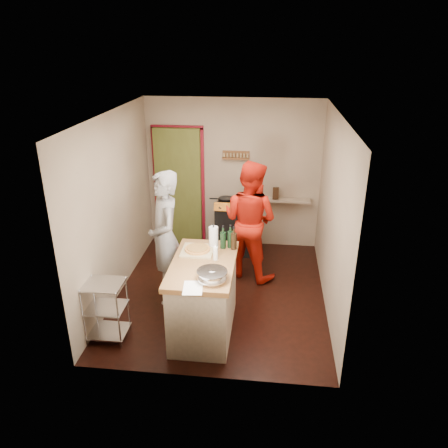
% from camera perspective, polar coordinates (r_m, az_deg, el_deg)
% --- Properties ---
extents(floor, '(3.50, 3.50, 0.00)m').
position_cam_1_polar(floor, '(6.56, -0.38, -8.97)').
color(floor, black).
rests_on(floor, ground).
extents(back_wall, '(3.00, 0.44, 2.60)m').
position_cam_1_polar(back_wall, '(7.77, -3.53, 5.51)').
color(back_wall, tan).
rests_on(back_wall, ground).
extents(left_wall, '(0.04, 3.50, 2.60)m').
position_cam_1_polar(left_wall, '(6.31, -14.07, 2.18)').
color(left_wall, tan).
rests_on(left_wall, ground).
extents(right_wall, '(0.04, 3.50, 2.60)m').
position_cam_1_polar(right_wall, '(5.98, 14.00, 1.01)').
color(right_wall, tan).
rests_on(right_wall, ground).
extents(ceiling, '(3.00, 3.50, 0.02)m').
position_cam_1_polar(ceiling, '(5.62, -0.45, 14.19)').
color(ceiling, white).
rests_on(ceiling, back_wall).
extents(stove, '(0.60, 0.63, 1.00)m').
position_cam_1_polar(stove, '(7.59, 1.26, -0.39)').
color(stove, black).
rests_on(stove, ground).
extents(wire_shelving, '(0.48, 0.40, 0.80)m').
position_cam_1_polar(wire_shelving, '(5.63, -15.19, -10.57)').
color(wire_shelving, silver).
rests_on(wire_shelving, ground).
extents(island, '(0.77, 1.39, 1.29)m').
position_cam_1_polar(island, '(5.54, -2.64, -9.32)').
color(island, beige).
rests_on(island, ground).
extents(person_stripe, '(0.71, 0.82, 1.90)m').
position_cam_1_polar(person_stripe, '(6.05, -7.68, -1.86)').
color(person_stripe, silver).
rests_on(person_stripe, ground).
extents(person_red, '(1.13, 1.04, 1.85)m').
position_cam_1_polar(person_red, '(6.65, 3.40, 0.49)').
color(person_red, red).
rests_on(person_red, ground).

